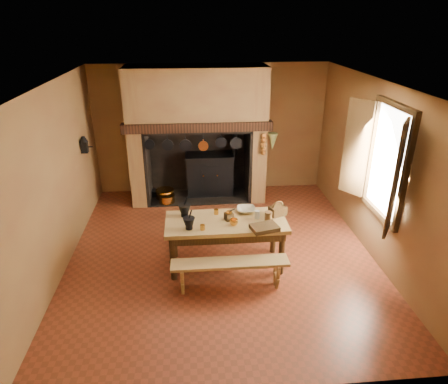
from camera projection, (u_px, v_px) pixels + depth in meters
name	position (u px, v px, depth m)	size (l,w,h in m)	color
floor	(221.00, 252.00, 6.79)	(5.50, 5.50, 0.00)	maroon
ceiling	(220.00, 84.00, 5.64)	(5.50, 5.50, 0.00)	silver
back_wall	(211.00, 130.00, 8.72)	(5.00, 0.02, 2.80)	olive
wall_left	(56.00, 181.00, 6.01)	(0.02, 5.50, 2.80)	olive
wall_right	(375.00, 171.00, 6.41)	(0.02, 5.50, 2.80)	olive
wall_front	(244.00, 285.00, 3.71)	(5.00, 0.02, 2.80)	olive
chimney_breast	(197.00, 116.00, 8.12)	(2.95, 0.96, 2.80)	olive
iron_range	(210.00, 174.00, 8.81)	(1.12, 0.55, 1.60)	black
hearth_pans	(165.00, 196.00, 8.68)	(0.51, 0.62, 0.20)	gold
hanging_pans	(196.00, 144.00, 7.85)	(1.92, 0.29, 0.27)	black
onion_string	(263.00, 144.00, 7.95)	(0.12, 0.10, 0.46)	#A9671F
herb_bunch	(273.00, 142.00, 7.94)	(0.20, 0.20, 0.35)	olive
window	(380.00, 162.00, 5.92)	(0.39, 1.75, 1.76)	white
wall_coffee_mill	(84.00, 143.00, 7.38)	(0.23, 0.16, 0.31)	black
work_table	(226.00, 228.00, 6.18)	(1.86, 0.83, 0.80)	tan
bench_front	(230.00, 268.00, 5.74)	(1.69, 0.30, 0.48)	tan
bench_back	(222.00, 226.00, 6.96)	(1.51, 0.26, 0.43)	tan
mortar_large	(185.00, 210.00, 6.22)	(0.20, 0.20, 0.34)	black
mortar_small	(189.00, 223.00, 5.85)	(0.18, 0.18, 0.31)	black
coffee_grinder	(229.00, 216.00, 6.12)	(0.18, 0.15, 0.19)	#3C2813
brass_mug_a	(203.00, 227.00, 5.85)	(0.07, 0.07, 0.08)	gold
brass_mug_b	(216.00, 212.00, 6.31)	(0.07, 0.07, 0.08)	gold
mixing_bowl	(246.00, 210.00, 6.39)	(0.29, 0.29, 0.07)	#B6AC8C
stoneware_crock	(268.00, 216.00, 6.11)	(0.12, 0.12, 0.14)	brown
glass_jar	(257.00, 215.00, 6.17)	(0.07, 0.07, 0.13)	beige
wicker_basket	(278.00, 210.00, 6.28)	(0.30, 0.26, 0.24)	#453014
wooden_tray	(265.00, 228.00, 5.86)	(0.39, 0.28, 0.07)	#3C2813
brass_cup	(234.00, 222.00, 5.98)	(0.13, 0.13, 0.10)	gold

